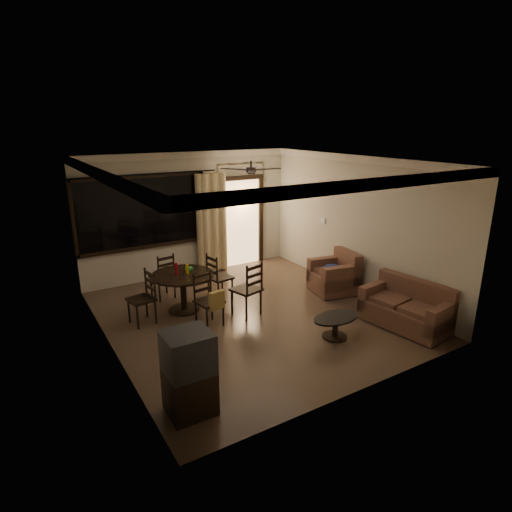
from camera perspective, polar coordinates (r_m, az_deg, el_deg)
ground at (r=7.99m, az=-0.60°, el=-7.87°), size 5.50×5.50×0.00m
room_shell at (r=9.20m, az=-3.12°, el=7.49°), size 5.50×6.70×5.50m
dining_table at (r=8.09m, az=-9.71°, el=-3.39°), size 1.16×1.16×0.95m
dining_chair_west at (r=7.84m, az=-14.87°, el=-6.73°), size 0.48×0.48×0.95m
dining_chair_east at (r=8.62m, az=-4.86°, el=-3.95°), size 0.48×0.48×0.95m
dining_chair_south at (r=7.52m, az=-6.19°, el=-7.10°), size 0.48×0.53×0.95m
dining_chair_north at (r=8.83m, az=-12.28°, el=-3.75°), size 0.48×0.48×0.95m
tv_cabinet at (r=5.37m, az=-8.91°, el=-15.17°), size 0.57×0.51×1.07m
sofa at (r=7.93m, az=19.52°, el=-6.65°), size 0.97×1.56×0.78m
armchair at (r=9.09m, az=10.56°, el=-2.60°), size 0.98×0.98×0.84m
coffee_table at (r=7.23m, az=10.54°, el=-8.86°), size 0.84×0.50×0.37m
side_chair at (r=7.87m, az=-1.23°, el=-5.77°), size 0.57×0.57×1.05m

